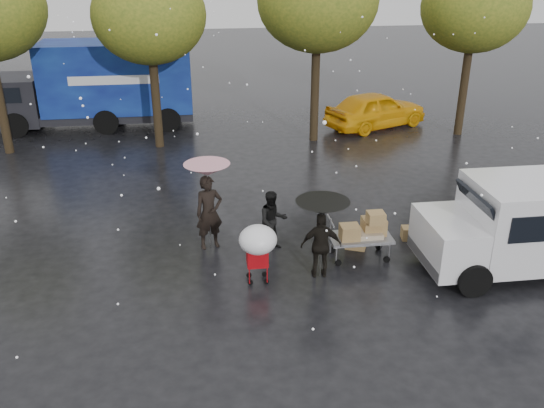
{
  "coord_description": "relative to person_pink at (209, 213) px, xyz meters",
  "views": [
    {
      "loc": [
        -2.04,
        -11.43,
        6.95
      ],
      "look_at": [
        -0.37,
        1.0,
        1.36
      ],
      "focal_mm": 38.0,
      "sensor_mm": 36.0,
      "label": 1
    }
  ],
  "objects": [
    {
      "name": "shopping_cart",
      "position": [
        1.0,
        -1.95,
        0.11
      ],
      "size": [
        0.84,
        0.84,
        1.46
      ],
      "color": "#B20A11",
      "rests_on": "ground"
    },
    {
      "name": "white_van",
      "position": [
        7.39,
        -2.05,
        0.21
      ],
      "size": [
        4.91,
        2.18,
        2.2
      ],
      "color": "white",
      "rests_on": "ground"
    },
    {
      "name": "box_ground_far",
      "position": [
        5.16,
        -0.28,
        -0.78
      ],
      "size": [
        0.47,
        0.39,
        0.33
      ],
      "primitive_type": "cube",
      "rotation": [
        0.0,
        0.0,
        -0.14
      ],
      "color": "brown",
      "rests_on": "ground"
    },
    {
      "name": "person_black",
      "position": [
        2.46,
        -1.77,
        -0.16
      ],
      "size": [
        0.96,
        0.48,
        1.58
      ],
      "primitive_type": "imported",
      "rotation": [
        0.0,
        0.0,
        3.03
      ],
      "color": "black",
      "rests_on": "ground"
    },
    {
      "name": "ground",
      "position": [
        1.86,
        -1.6,
        -0.95
      ],
      "size": [
        90.0,
        90.0,
        0.0
      ],
      "primitive_type": "plane",
      "color": "black",
      "rests_on": "ground"
    },
    {
      "name": "person_pink",
      "position": [
        0.0,
        0.0,
        0.0
      ],
      "size": [
        0.79,
        0.63,
        1.9
      ],
      "primitive_type": "imported",
      "rotation": [
        0.0,
        0.0,
        0.28
      ],
      "color": "black",
      "rests_on": "ground"
    },
    {
      "name": "tree_row",
      "position": [
        1.4,
        8.4,
        4.07
      ],
      "size": [
        21.6,
        4.4,
        7.12
      ],
      "color": "black",
      "rests_on": "ground"
    },
    {
      "name": "vendor_cart",
      "position": [
        3.67,
        -1.07,
        -0.22
      ],
      "size": [
        1.52,
        0.8,
        1.27
      ],
      "color": "slate",
      "rests_on": "ground"
    },
    {
      "name": "box_ground_near",
      "position": [
        3.65,
        -0.54,
        -0.73
      ],
      "size": [
        0.62,
        0.57,
        0.45
      ],
      "primitive_type": "cube",
      "rotation": [
        0.0,
        0.0,
        -0.42
      ],
      "color": "brown",
      "rests_on": "ground"
    },
    {
      "name": "umbrella_pink",
      "position": [
        -0.0,
        0.0,
        1.13
      ],
      "size": [
        1.12,
        1.12,
        2.24
      ],
      "color": "#4C4C4C",
      "rests_on": "ground"
    },
    {
      "name": "person_middle",
      "position": [
        1.55,
        -0.32,
        -0.18
      ],
      "size": [
        0.85,
        0.72,
        1.55
      ],
      "primitive_type": "imported",
      "rotation": [
        0.0,
        0.0,
        0.19
      ],
      "color": "black",
      "rests_on": "ground"
    },
    {
      "name": "blue_truck",
      "position": [
        -4.16,
        11.47,
        0.81
      ],
      "size": [
        8.3,
        2.6,
        3.5
      ],
      "color": "#0B105D",
      "rests_on": "ground"
    },
    {
      "name": "umbrella_black",
      "position": [
        2.46,
        -1.77,
        0.78
      ],
      "size": [
        1.21,
        1.21,
        1.89
      ],
      "color": "#4C4C4C",
      "rests_on": "ground"
    },
    {
      "name": "yellow_taxi",
      "position": [
        7.28,
        9.78,
        -0.19
      ],
      "size": [
        4.81,
        3.41,
        1.52
      ],
      "primitive_type": "imported",
      "rotation": [
        0.0,
        0.0,
        1.98
      ],
      "color": "#F2A90C",
      "rests_on": "ground"
    }
  ]
}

